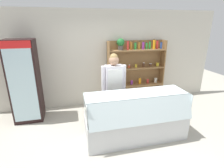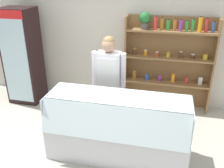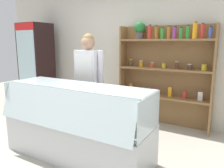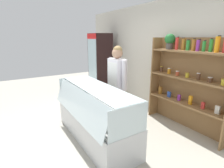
{
  "view_description": "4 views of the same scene",
  "coord_description": "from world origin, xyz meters",
  "px_view_note": "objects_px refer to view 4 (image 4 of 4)",
  "views": [
    {
      "loc": [
        -1.05,
        -2.89,
        2.31
      ],
      "look_at": [
        -0.14,
        0.79,
        1.01
      ],
      "focal_mm": 28.0,
      "sensor_mm": 36.0,
      "label": 1
    },
    {
      "loc": [
        0.82,
        -2.97,
        2.64
      ],
      "look_at": [
        -0.02,
        0.67,
        0.94
      ],
      "focal_mm": 40.0,
      "sensor_mm": 36.0,
      "label": 2
    },
    {
      "loc": [
        2.03,
        -2.09,
        1.57
      ],
      "look_at": [
        0.37,
        0.75,
        0.93
      ],
      "focal_mm": 35.0,
      "sensor_mm": 36.0,
      "label": 3
    },
    {
      "loc": [
        2.91,
        -1.23,
        1.86
      ],
      "look_at": [
        0.17,
        0.5,
        1.0
      ],
      "focal_mm": 28.0,
      "sensor_mm": 36.0,
      "label": 4
    }
  ],
  "objects_px": {
    "shelving_unit": "(187,78)",
    "shop_clerk": "(117,79)",
    "drinks_fridge": "(100,65)",
    "deli_display_case": "(95,122)"
  },
  "relations": [
    {
      "from": "shelving_unit",
      "to": "shop_clerk",
      "type": "bearing_deg",
      "value": -130.66
    },
    {
      "from": "drinks_fridge",
      "to": "deli_display_case",
      "type": "xyz_separation_m",
      "value": [
        2.32,
        -1.39,
        -0.68
      ]
    },
    {
      "from": "deli_display_case",
      "to": "shop_clerk",
      "type": "distance_m",
      "value": 1.03
    },
    {
      "from": "deli_display_case",
      "to": "shop_clerk",
      "type": "xyz_separation_m",
      "value": [
        -0.29,
        0.7,
        0.7
      ]
    },
    {
      "from": "drinks_fridge",
      "to": "deli_display_case",
      "type": "relative_size",
      "value": 0.96
    },
    {
      "from": "deli_display_case",
      "to": "drinks_fridge",
      "type": "bearing_deg",
      "value": 149.1
    },
    {
      "from": "shop_clerk",
      "to": "drinks_fridge",
      "type": "bearing_deg",
      "value": 161.16
    },
    {
      "from": "drinks_fridge",
      "to": "shelving_unit",
      "type": "relative_size",
      "value": 1.03
    },
    {
      "from": "shelving_unit",
      "to": "shop_clerk",
      "type": "relative_size",
      "value": 1.14
    },
    {
      "from": "drinks_fridge",
      "to": "shop_clerk",
      "type": "distance_m",
      "value": 2.14
    }
  ]
}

